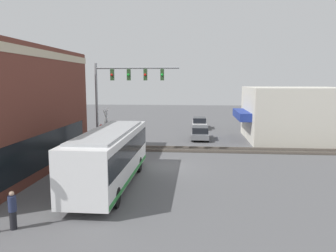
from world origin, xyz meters
The scene contains 9 objects.
ground_plane centered at (0.00, 0.00, 0.00)m, with size 120.00×120.00×0.00m, color #565659.
shop_building centered at (11.85, -12.20, 2.73)m, with size 9.30×10.68×5.46m.
city_bus centered at (-4.53, 2.80, 1.81)m, with size 10.35×2.59×3.29m.
traffic_signal_gantry centered at (3.64, 3.93, 5.66)m, with size 0.42×6.95×7.55m.
crossing_signal centered at (4.20, 5.46, 2.30)m, with size 1.41×1.18×3.81m.
rail_track_near centered at (6.00, 0.00, 0.03)m, with size 2.60×60.00×0.15m.
parked_car_grey centered at (11.23, -2.60, 0.65)m, with size 4.29×1.82×1.38m.
parked_car_white centered at (19.31, -2.60, 0.67)m, with size 4.45×1.82×1.45m.
pedestrian_by_lamp centered at (-10.59, 5.32, 0.84)m, with size 0.34×0.34×1.65m.
Camera 1 is at (-22.87, -2.21, 6.12)m, focal length 35.00 mm.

